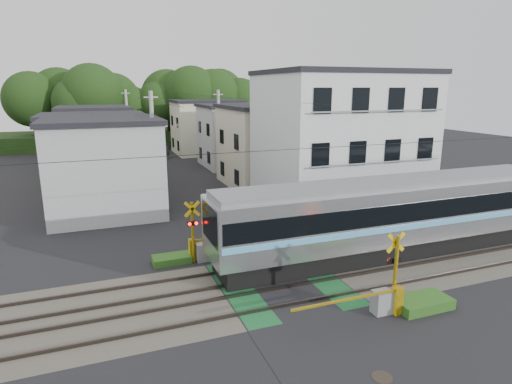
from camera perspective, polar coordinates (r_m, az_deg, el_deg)
name	(u,v)px	position (r m, az deg, el deg)	size (l,w,h in m)	color
ground	(281,283)	(18.84, 3.33, -12.08)	(120.00, 120.00, 0.00)	black
track_bed	(281,283)	(18.82, 3.34, -11.98)	(120.00, 120.00, 0.14)	#47423A
crossing_signal_near	(385,296)	(16.94, 16.85, -13.13)	(4.74, 0.65, 3.09)	yellow
crossing_signal_far	(201,247)	(20.99, -7.29, -7.27)	(4.74, 0.65, 3.09)	yellow
apartment_block	(340,141)	(29.57, 11.11, 6.63)	(10.20, 8.36, 9.30)	silver
houses_row	(175,140)	(42.29, -10.80, 6.80)	(22.07, 31.35, 6.80)	#AFB1B4
tree_hill	(145,104)	(63.72, -14.59, 11.30)	(40.00, 13.76, 11.28)	#1C3712
catenary	(401,189)	(20.71, 18.79, 0.44)	(60.00, 5.04, 7.00)	#2D2D33
utility_poles	(165,135)	(39.13, -11.98, 7.43)	(7.90, 42.00, 8.00)	#A5A5A0
pedestrian	(167,151)	(51.78, -11.83, 5.42)	(0.68, 0.45, 1.88)	#2F2933
manhole_cover	(382,377)	(14.03, 16.45, -22.61)	(0.61, 0.61, 0.02)	#2D261E
weed_patches	(318,274)	(19.41, 8.28, -10.79)	(10.25, 8.80, 0.40)	#2D5E1E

